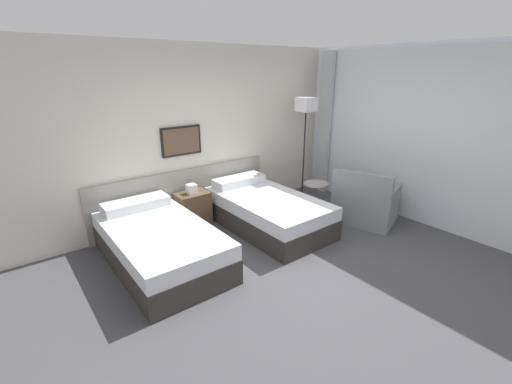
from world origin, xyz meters
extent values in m
plane|color=#47474C|center=(0.00, 0.00, 0.00)|extent=(16.00, 16.00, 0.00)
cube|color=beige|center=(0.00, 2.24, 1.35)|extent=(10.00, 0.06, 2.70)
cube|color=gray|center=(-0.40, 2.19, 0.43)|extent=(3.00, 0.04, 0.85)
cube|color=black|center=(-0.40, 2.19, 1.30)|extent=(0.64, 0.03, 0.44)
cube|color=brown|center=(-0.40, 2.17, 1.30)|extent=(0.58, 0.01, 0.38)
cube|color=white|center=(2.57, -0.15, 1.35)|extent=(0.06, 4.71, 2.70)
cube|color=silver|center=(2.53, -0.15, 1.32)|extent=(0.03, 4.33, 2.64)
cube|color=#B7BAC1|center=(2.44, 1.86, 1.32)|extent=(0.10, 0.24, 2.64)
cube|color=#332D28|center=(-1.27, 1.17, 0.16)|extent=(1.10, 1.98, 0.31)
cube|color=silver|center=(-1.27, 1.17, 0.41)|extent=(1.09, 1.96, 0.19)
cube|color=silver|center=(-1.27, 1.93, 0.57)|extent=(0.88, 0.34, 0.13)
cube|color=#332D28|center=(0.47, 1.17, 0.16)|extent=(1.10, 1.98, 0.31)
cube|color=silver|center=(0.47, 1.17, 0.41)|extent=(1.09, 1.96, 0.19)
cube|color=silver|center=(0.47, 1.93, 0.57)|extent=(0.88, 0.34, 0.13)
cube|color=brown|center=(-0.40, 1.95, 0.27)|extent=(0.50, 0.35, 0.53)
cube|color=white|center=(-0.40, 1.95, 0.60)|extent=(0.14, 0.14, 0.14)
cylinder|color=black|center=(1.79, 1.75, 0.01)|extent=(0.24, 0.24, 0.02)
cylinder|color=black|center=(1.79, 1.75, 0.82)|extent=(0.02, 0.02, 1.61)
cube|color=white|center=(1.79, 1.75, 1.75)|extent=(0.29, 0.29, 0.24)
cylinder|color=gray|center=(1.37, 1.03, 0.01)|extent=(0.26, 0.26, 0.01)
cylinder|color=gray|center=(1.37, 1.03, 0.28)|extent=(0.05, 0.05, 0.54)
cylinder|color=gray|center=(1.37, 1.03, 0.56)|extent=(0.40, 0.40, 0.02)
cube|color=gray|center=(1.88, 0.41, 0.22)|extent=(1.04, 1.10, 0.45)
cube|color=gray|center=(1.56, 0.30, 0.66)|extent=(0.38, 0.88, 0.44)
cube|color=gray|center=(2.01, 0.03, 0.54)|extent=(0.67, 0.30, 0.18)
cube|color=gray|center=(1.76, 0.79, 0.54)|extent=(0.67, 0.30, 0.18)
camera|label=1|loc=(-2.65, -2.54, 2.32)|focal=24.00mm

